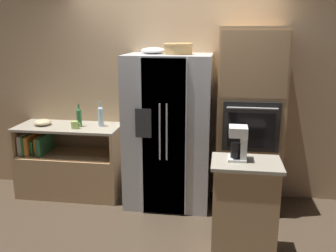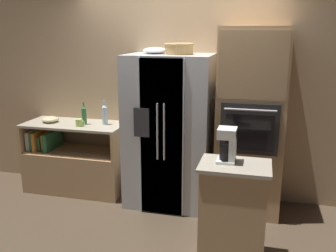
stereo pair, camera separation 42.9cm
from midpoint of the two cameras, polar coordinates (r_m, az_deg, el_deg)
ground_plane at (r=4.68m, az=2.97°, el=-11.67°), size 20.00×20.00×0.00m
wall_back at (r=4.66m, az=4.22°, el=6.29°), size 12.00×0.06×2.80m
counter_left at (r=5.03m, az=-11.60°, el=-5.91°), size 1.29×0.57×0.90m
refrigerator at (r=4.40m, az=2.94°, el=-0.88°), size 0.98×0.73×1.79m
wall_oven at (r=4.33m, az=15.26°, el=0.47°), size 0.73×0.67×2.09m
island_counter at (r=3.52m, az=13.43°, el=-12.82°), size 0.62×0.45×0.93m
wicker_basket at (r=4.25m, az=4.67°, el=11.72°), size 0.33×0.33×0.12m
fruit_bowl at (r=4.36m, az=0.89°, el=11.44°), size 0.28×0.28×0.07m
bottle_tall at (r=4.70m, az=-7.05°, el=1.77°), size 0.07×0.07×0.31m
bottle_short at (r=4.76m, az=-10.18°, el=1.66°), size 0.06×0.06×0.28m
mug at (r=4.69m, az=-10.85°, el=0.48°), size 0.12×0.09×0.09m
mixing_bowl at (r=4.99m, az=-15.20°, el=0.96°), size 0.21×0.21×0.07m
coffee_maker at (r=3.32m, az=12.93°, el=-2.73°), size 0.16×0.18×0.31m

